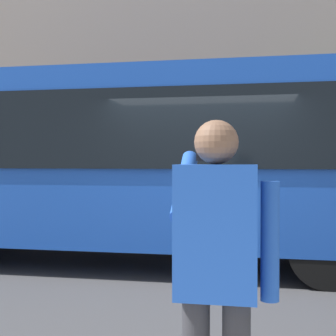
% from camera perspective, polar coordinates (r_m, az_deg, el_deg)
% --- Properties ---
extents(ground_plane, '(60.00, 60.00, 0.00)m').
position_cam_1_polar(ground_plane, '(6.78, 4.45, -13.26)').
color(ground_plane, '#38383A').
extents(building_facade_far, '(28.00, 1.55, 12.00)m').
position_cam_1_polar(building_facade_far, '(14.05, 7.63, 18.77)').
color(building_facade_far, gray).
rests_on(building_facade_far, ground_plane).
extents(red_bus, '(9.05, 2.54, 3.08)m').
position_cam_1_polar(red_bus, '(7.62, -5.41, 1.06)').
color(red_bus, '#1947AD').
rests_on(red_bus, ground_plane).
extents(pedestrian_photographer, '(0.53, 0.52, 1.70)m').
position_cam_1_polar(pedestrian_photographer, '(2.35, 6.05, -11.56)').
color(pedestrian_photographer, '#2D2D33').
rests_on(pedestrian_photographer, sidewalk_curb).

